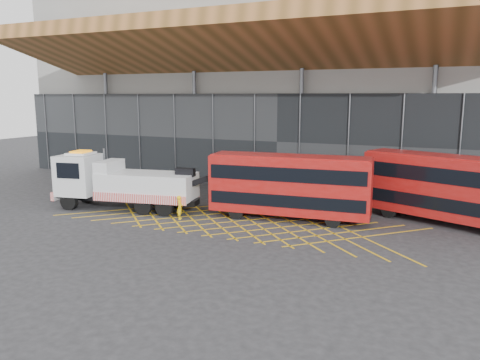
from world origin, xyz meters
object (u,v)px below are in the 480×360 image
at_px(bus_second, 449,187).
at_px(worker, 180,207).
at_px(recovery_truck, 121,182).
at_px(bus_towed, 289,184).

xyz_separation_m(bus_second, worker, (-15.65, -5.64, -1.59)).
height_order(recovery_truck, bus_towed, bus_towed).
height_order(bus_towed, worker, bus_towed).
bearing_deg(worker, recovery_truck, 59.42).
bearing_deg(recovery_truck, worker, -18.07).
height_order(recovery_truck, bus_second, bus_second).
distance_m(recovery_truck, bus_towed, 11.74).
xyz_separation_m(bus_towed, bus_second, (9.27, 2.83, 0.07)).
relative_size(recovery_truck, worker, 7.69).
bearing_deg(bus_towed, bus_second, 11.52).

